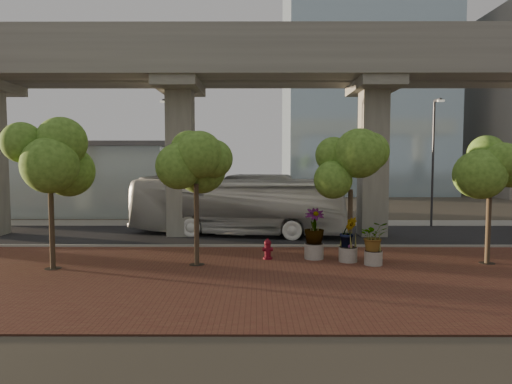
{
  "coord_description": "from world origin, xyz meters",
  "views": [
    {
      "loc": [
        -1.19,
        -26.48,
        4.75
      ],
      "look_at": [
        -1.29,
        0.5,
        2.86
      ],
      "focal_mm": 32.0,
      "sensor_mm": 36.0,
      "label": 1
    }
  ],
  "objects": [
    {
      "name": "planter_front",
      "position": [
        4.0,
        -6.29,
        1.25
      ],
      "size": [
        1.79,
        1.79,
        1.97
      ],
      "color": "#A49F94",
      "rests_on": "ground"
    },
    {
      "name": "ground",
      "position": [
        0.0,
        0.0,
        0.0
      ],
      "size": [
        160.0,
        160.0,
        0.0
      ],
      "primitive_type": "plane",
      "color": "#3C382C",
      "rests_on": "ground"
    },
    {
      "name": "planter_left",
      "position": [
        3.0,
        -5.6,
        1.33
      ],
      "size": [
        1.9,
        1.9,
        2.09
      ],
      "color": "#A59F95",
      "rests_on": "ground"
    },
    {
      "name": "fire_hydrant",
      "position": [
        -0.71,
        -5.08,
        0.53
      ],
      "size": [
        0.49,
        0.44,
        0.99
      ],
      "color": "maroon",
      "rests_on": "ground"
    },
    {
      "name": "asphalt_road",
      "position": [
        0.0,
        2.0,
        0.02
      ],
      "size": [
        90.0,
        8.0,
        0.04
      ],
      "primitive_type": "cube",
      "color": "black",
      "rests_on": "ground"
    },
    {
      "name": "streetlamp_west",
      "position": [
        -7.66,
        6.07,
        5.19
      ],
      "size": [
        0.44,
        1.29,
        8.9
      ],
      "color": "#323338",
      "rests_on": "ground"
    },
    {
      "name": "brick_plaza",
      "position": [
        0.0,
        -8.0,
        0.03
      ],
      "size": [
        70.0,
        13.0,
        0.06
      ],
      "primitive_type": "cube",
      "color": "brown",
      "rests_on": "ground"
    },
    {
      "name": "street_tree_near_east",
      "position": [
        3.21,
        -4.95,
        4.41
      ],
      "size": [
        3.6,
        3.6,
        6.01
      ],
      "color": "#483829",
      "rests_on": "ground"
    },
    {
      "name": "station_pavilion",
      "position": [
        -20.0,
        16.0,
        3.22
      ],
      "size": [
        23.0,
        13.0,
        6.3
      ],
      "color": "#A0B4B7",
      "rests_on": "ground"
    },
    {
      "name": "curb_strip",
      "position": [
        0.0,
        -2.0,
        0.08
      ],
      "size": [
        70.0,
        0.25,
        0.16
      ],
      "primitive_type": "cube",
      "color": "gray",
      "rests_on": "ground"
    },
    {
      "name": "planter_right",
      "position": [
        1.5,
        -4.98,
        1.51
      ],
      "size": [
        2.24,
        2.24,
        2.4
      ],
      "color": "#ADA99D",
      "rests_on": "ground"
    },
    {
      "name": "streetlamp_east",
      "position": [
        11.25,
        5.82,
        5.21
      ],
      "size": [
        0.44,
        1.29,
        8.93
      ],
      "color": "#2F3035",
      "rests_on": "ground"
    },
    {
      "name": "far_sidewalk",
      "position": [
        0.0,
        7.5,
        0.03
      ],
      "size": [
        90.0,
        3.0,
        0.06
      ],
      "primitive_type": "cube",
      "color": "gray",
      "rests_on": "ground"
    },
    {
      "name": "street_tree_far_east",
      "position": [
        9.28,
        -5.94,
        4.27
      ],
      "size": [
        3.47,
        3.47,
        5.82
      ],
      "color": "#483829",
      "rests_on": "ground"
    },
    {
      "name": "street_tree_far_west",
      "position": [
        -10.07,
        -7.02,
        4.58
      ],
      "size": [
        3.96,
        3.96,
        6.35
      ],
      "color": "#483829",
      "rests_on": "ground"
    },
    {
      "name": "street_tree_near_west",
      "position": [
        -3.93,
        -6.26,
        4.78
      ],
      "size": [
        3.71,
        3.71,
        6.43
      ],
      "color": "#483829",
      "rests_on": "ground"
    },
    {
      "name": "transit_bus",
      "position": [
        -2.41,
        2.18,
        1.9
      ],
      "size": [
        13.97,
        5.69,
        3.79
      ],
      "primitive_type": "imported",
      "rotation": [
        0.0,
        0.0,
        1.38
      ],
      "color": "silver",
      "rests_on": "ground"
    },
    {
      "name": "transit_viaduct",
      "position": [
        0.0,
        2.0,
        7.29
      ],
      "size": [
        72.0,
        5.6,
        12.4
      ],
      "color": "gray",
      "rests_on": "ground"
    }
  ]
}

